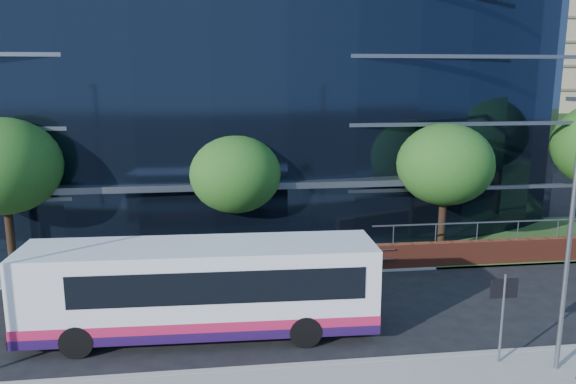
{
  "coord_description": "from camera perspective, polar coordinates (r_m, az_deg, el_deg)",
  "views": [
    {
      "loc": [
        -3.9,
        -16.33,
        8.66
      ],
      "look_at": [
        -0.72,
        8.0,
        3.61
      ],
      "focal_mm": 35.0,
      "sensor_mm": 36.0,
      "label": 1
    }
  ],
  "objects": [
    {
      "name": "ground",
      "position": [
        18.89,
        5.52,
        -15.71
      ],
      "size": [
        200.0,
        200.0,
        0.0
      ],
      "primitive_type": "plane",
      "color": "black",
      "rests_on": "ground"
    },
    {
      "name": "kerb",
      "position": [
        17.99,
        6.27,
        -16.92
      ],
      "size": [
        80.0,
        0.25,
        0.16
      ],
      "primitive_type": "cube",
      "color": "gray",
      "rests_on": "ground"
    },
    {
      "name": "yellow_line_outer",
      "position": [
        18.2,
        6.11,
        -16.83
      ],
      "size": [
        80.0,
        0.08,
        0.01
      ],
      "primitive_type": "cube",
      "color": "gold",
      "rests_on": "ground"
    },
    {
      "name": "yellow_line_inner",
      "position": [
        18.32,
        6.0,
        -16.61
      ],
      "size": [
        80.0,
        0.08,
        0.01
      ],
      "primitive_type": "cube",
      "color": "gold",
      "rests_on": "ground"
    },
    {
      "name": "far_forecourt",
      "position": [
        28.73,
        -11.35,
        -6.04
      ],
      "size": [
        50.0,
        8.0,
        0.1
      ],
      "primitive_type": "cube",
      "color": "gray",
      "rests_on": "ground"
    },
    {
      "name": "glass_office",
      "position": [
        37.18,
        -7.73,
        10.52
      ],
      "size": [
        44.0,
        23.1,
        16.0
      ],
      "color": "black",
      "rests_on": "ground"
    },
    {
      "name": "guard_railings",
      "position": [
        24.95,
        -16.64,
        -7.18
      ],
      "size": [
        24.0,
        0.05,
        1.1
      ],
      "color": "slate",
      "rests_on": "ground"
    },
    {
      "name": "apartment_block",
      "position": [
        81.87,
        19.05,
        12.74
      ],
      "size": [
        60.0,
        42.0,
        30.0
      ],
      "color": "#2D511E",
      "rests_on": "ground"
    },
    {
      "name": "street_sign",
      "position": [
        18.17,
        21.03,
        -10.17
      ],
      "size": [
        0.85,
        0.09,
        2.8
      ],
      "color": "slate",
      "rests_on": "pavement_near"
    },
    {
      "name": "tree_far_a",
      "position": [
        27.18,
        -26.95,
        2.34
      ],
      "size": [
        4.95,
        4.95,
        6.98
      ],
      "color": "black",
      "rests_on": "ground"
    },
    {
      "name": "tree_far_b",
      "position": [
        26.22,
        -5.37,
        1.82
      ],
      "size": [
        4.29,
        4.29,
        6.05
      ],
      "color": "black",
      "rests_on": "ground"
    },
    {
      "name": "tree_far_c",
      "position": [
        27.88,
        15.68,
        2.7
      ],
      "size": [
        4.62,
        4.62,
        6.51
      ],
      "color": "black",
      "rests_on": "ground"
    },
    {
      "name": "tree_dist_e",
      "position": [
        62.99,
        19.02,
        7.26
      ],
      "size": [
        4.62,
        4.62,
        6.51
      ],
      "color": "black",
      "rests_on": "ground"
    },
    {
      "name": "streetlight_east",
      "position": [
        17.78,
        26.73,
        -3.36
      ],
      "size": [
        0.15,
        0.77,
        8.0
      ],
      "color": "slate",
      "rests_on": "pavement_near"
    },
    {
      "name": "city_bus",
      "position": [
        19.35,
        -8.53,
        -9.6
      ],
      "size": [
        11.86,
        3.06,
        3.19
      ],
      "rotation": [
        0.0,
        0.0,
        -0.03
      ],
      "color": "silver",
      "rests_on": "ground"
    }
  ]
}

